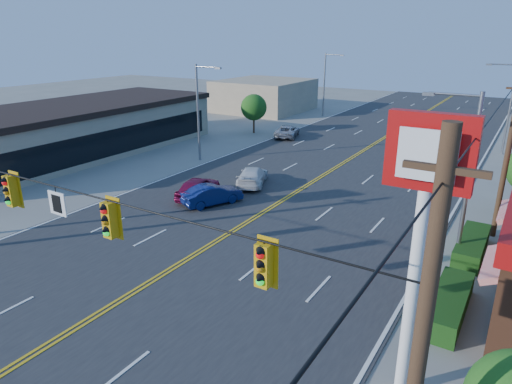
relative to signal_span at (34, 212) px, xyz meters
The scene contains 16 objects.
ground 4.89m from the signal_span, ahead, with size 160.00×160.00×0.00m, color gray.
road 20.58m from the signal_span, 89.66° to the left, with size 20.00×120.00×0.06m, color #2D2D30.
signal_span is the anchor object (origin of this frame).
kfc_pylon 11.87m from the signal_span, 19.78° to the left, with size 2.20×0.36×8.50m.
strip_mall 28.46m from the signal_span, 140.56° to the left, with size 10.40×26.40×4.40m.
streetlight_se 17.76m from the signal_span, 52.06° to the left, with size 2.55×0.25×8.00m.
streetlight_ne 39.54m from the signal_span, 73.98° to the left, with size 2.55×0.25×8.00m.
streetlight_sw 24.46m from the signal_span, 115.88° to the left, with size 2.55×0.25×8.00m.
streetlight_nw 49.17m from the signal_span, 102.54° to the left, with size 2.55×0.25×8.00m.
utility_pole_near 21.82m from the signal_span, 55.61° to the left, with size 0.28×0.28×8.40m, color #47301E.
tree_west 36.42m from the signal_span, 110.75° to the left, with size 2.80×2.80×4.20m.
bld_west_far 52.03m from the signal_span, 112.50° to the left, with size 11.00×12.00×4.20m, color tan.
car_magenta 15.70m from the signal_span, 108.97° to the left, with size 1.65×4.09×1.39m, color maroon.
car_blue 14.81m from the signal_span, 103.72° to the left, with size 1.35×3.88×1.28m, color navy.
car_white 19.30m from the signal_span, 100.25° to the left, with size 1.78×4.38×1.27m, color silver.
car_silver 35.20m from the signal_span, 104.37° to the left, with size 2.05×4.45×1.24m, color #AEADB2.
Camera 1 is at (13.14, -7.84, 10.33)m, focal length 32.00 mm.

